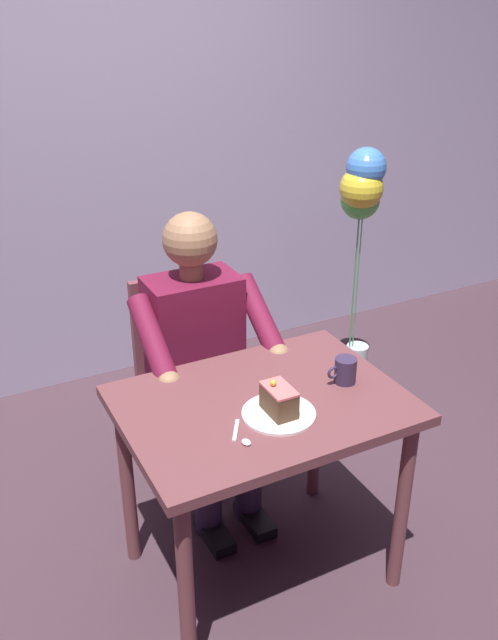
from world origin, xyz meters
name	(u,v)px	position (x,y,z in m)	size (l,w,h in m)	color
ground_plane	(261,568)	(0.00, 0.00, 0.00)	(14.00, 14.00, 0.00)	#422D36
cafe_rear_panel	(94,96)	(0.00, -1.75, 1.50)	(6.40, 0.12, 3.00)	#A89EBC
dining_table	(262,427)	(0.00, 0.00, 0.64)	(0.93, 0.68, 0.75)	brown
chair	(187,372)	(0.00, -0.67, 0.50)	(0.42, 0.42, 0.91)	brown
seated_person	(202,361)	(0.00, -0.50, 0.65)	(0.53, 0.58, 1.23)	maroon
dessert_plate	(279,414)	(-0.01, 0.10, 0.76)	(0.24, 0.24, 0.01)	white
cake_slice	(279,400)	(0.00, 0.10, 0.81)	(0.08, 0.13, 0.11)	#513823
coffee_cup	(345,370)	(-0.31, 0.03, 0.80)	(0.11, 0.08, 0.09)	#342744
dessert_spoon	(241,437)	(0.15, 0.15, 0.75)	(0.07, 0.14, 0.01)	silver
balloon_display	(362,208)	(-1.08, -0.97, 1.00)	(0.22, 0.23, 1.30)	#B2C1C6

